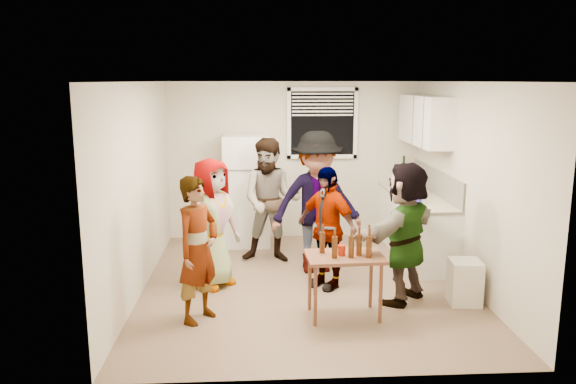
{
  "coord_description": "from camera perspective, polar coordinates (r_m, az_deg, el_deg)",
  "views": [
    {
      "loc": [
        -0.6,
        -6.64,
        2.52
      ],
      "look_at": [
        -0.21,
        0.2,
        1.15
      ],
      "focal_mm": 35.0,
      "sensor_mm": 36.0,
      "label": 1
    }
  ],
  "objects": [
    {
      "name": "upper_cabinets",
      "position": [
        8.37,
        13.72,
        7.09
      ],
      "size": [
        0.34,
        1.6,
        0.7
      ],
      "primitive_type": "cube",
      "color": "white",
      "rests_on": "room"
    },
    {
      "name": "counter_lower",
      "position": [
        8.39,
        12.78,
        -3.41
      ],
      "size": [
        0.6,
        2.2,
        0.86
      ],
      "primitive_type": "cube",
      "color": "white",
      "rests_on": "ground"
    },
    {
      "name": "picture_frame",
      "position": [
        8.86,
        13.3,
        0.97
      ],
      "size": [
        0.02,
        0.18,
        0.15
      ],
      "primitive_type": "cube",
      "color": "gold",
      "rests_on": "countertop"
    },
    {
      "name": "paper_towel",
      "position": [
        8.18,
        12.97,
        -0.4
      ],
      "size": [
        0.13,
        0.13,
        0.27
      ],
      "primitive_type": "cylinder",
      "color": "white",
      "rests_on": "countertop"
    },
    {
      "name": "refrigerator",
      "position": [
        8.68,
        -4.2,
        0.19
      ],
      "size": [
        0.7,
        0.7,
        1.7
      ],
      "primitive_type": "cube",
      "color": "white",
      "rests_on": "ground"
    },
    {
      "name": "guest_orange",
      "position": [
        6.79,
        11.54,
        -10.71
      ],
      "size": [
        2.22,
        2.22,
        0.48
      ],
      "primitive_type": "imported",
      "rotation": [
        0.0,
        0.0,
        3.95
      ],
      "color": "#E97E5B",
      "rests_on": "ground"
    },
    {
      "name": "trash_bin",
      "position": [
        6.79,
        17.51,
        -8.75
      ],
      "size": [
        0.38,
        0.38,
        0.51
      ],
      "primitive_type": "cube",
      "rotation": [
        0.0,
        0.0,
        -0.1
      ],
      "color": "silver",
      "rests_on": "ground"
    },
    {
      "name": "wine_bottle",
      "position": [
        9.19,
        11.6,
        0.92
      ],
      "size": [
        0.08,
        0.08,
        0.32
      ],
      "primitive_type": "cylinder",
      "color": "black",
      "rests_on": "countertop"
    },
    {
      "name": "red_cup",
      "position": [
        6.03,
        5.45,
        -6.39
      ],
      "size": [
        0.08,
        0.08,
        0.11
      ],
      "primitive_type": "cylinder",
      "color": "#A9200A",
      "rests_on": "serving_table"
    },
    {
      "name": "serving_table",
      "position": [
        6.27,
        5.67,
        -12.43
      ],
      "size": [
        0.84,
        0.58,
        0.69
      ],
      "primitive_type": null,
      "rotation": [
        0.0,
        0.0,
        0.05
      ],
      "color": "brown",
      "rests_on": "ground"
    },
    {
      "name": "guest_black",
      "position": [
        7.09,
        3.84,
        -9.52
      ],
      "size": [
        1.7,
        1.68,
        0.37
      ],
      "primitive_type": "imported",
      "rotation": [
        0.0,
        0.0,
        -0.81
      ],
      "color": "black",
      "rests_on": "ground"
    },
    {
      "name": "countertop",
      "position": [
        8.29,
        12.91,
        -0.4
      ],
      "size": [
        0.64,
        2.22,
        0.04
      ],
      "primitive_type": "cube",
      "color": "beige",
      "rests_on": "counter_lower"
    },
    {
      "name": "guest_stripe",
      "position": [
        6.24,
        -8.92,
        -12.65
      ],
      "size": [
        1.6,
        1.35,
        0.37
      ],
      "primitive_type": "imported",
      "rotation": [
        0.0,
        0.0,
        0.97
      ],
      "color": "#141933",
      "rests_on": "ground"
    },
    {
      "name": "guest_grey",
      "position": [
        7.17,
        -7.58,
        -9.37
      ],
      "size": [
        1.73,
        1.63,
        0.51
      ],
      "primitive_type": "imported",
      "rotation": [
        0.0,
        0.0,
        0.87
      ],
      "color": "gray",
      "rests_on": "ground"
    },
    {
      "name": "beer_bottle_table",
      "position": [
        5.99,
        8.2,
        -6.59
      ],
      "size": [
        0.06,
        0.06,
        0.23
      ],
      "primitive_type": "cylinder",
      "color": "#47230C",
      "rests_on": "serving_table"
    },
    {
      "name": "guest_back_right",
      "position": [
        7.64,
        2.85,
        -7.97
      ],
      "size": [
        1.48,
        2.04,
        0.7
      ],
      "primitive_type": "imported",
      "rotation": [
        0.0,
        0.0,
        0.15
      ],
      "color": "#39393D",
      "rests_on": "ground"
    },
    {
      "name": "guest_back_left",
      "position": [
        8.04,
        -1.69,
        -6.96
      ],
      "size": [
        1.08,
        1.84,
        0.66
      ],
      "primitive_type": "imported",
      "rotation": [
        0.0,
        0.0,
        -0.14
      ],
      "color": "brown",
      "rests_on": "ground"
    },
    {
      "name": "backsplash",
      "position": [
        8.33,
        14.86,
        0.98
      ],
      "size": [
        0.03,
        2.2,
        0.36
      ],
      "primitive_type": "cube",
      "color": "#AAA69B",
      "rests_on": "countertop"
    },
    {
      "name": "kettle",
      "position": [
        8.62,
        11.92,
        0.23
      ],
      "size": [
        0.27,
        0.23,
        0.22
      ],
      "primitive_type": null,
      "rotation": [
        0.0,
        0.0,
        -0.02
      ],
      "color": "silver",
      "rests_on": "countertop"
    },
    {
      "name": "room",
      "position": [
        7.13,
        1.79,
        -9.4
      ],
      "size": [
        4.0,
        4.5,
        2.5
      ],
      "primitive_type": null,
      "color": "beige",
      "rests_on": "ground"
    },
    {
      "name": "beer_bottle_counter",
      "position": [
        7.86,
        13.05,
        -0.87
      ],
      "size": [
        0.06,
        0.06,
        0.23
      ],
      "primitive_type": "cylinder",
      "color": "#47230C",
      "rests_on": "countertop"
    },
    {
      "name": "window",
      "position": [
        8.94,
        3.51,
        6.99
      ],
      "size": [
        1.12,
        0.1,
        1.06
      ],
      "primitive_type": null,
      "color": "white",
      "rests_on": "room"
    },
    {
      "name": "blue_cup",
      "position": [
        7.62,
        13.07,
        -1.26
      ],
      "size": [
        0.09,
        0.09,
        0.12
      ],
      "primitive_type": "cylinder",
      "color": "#2822C0",
      "rests_on": "countertop"
    }
  ]
}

